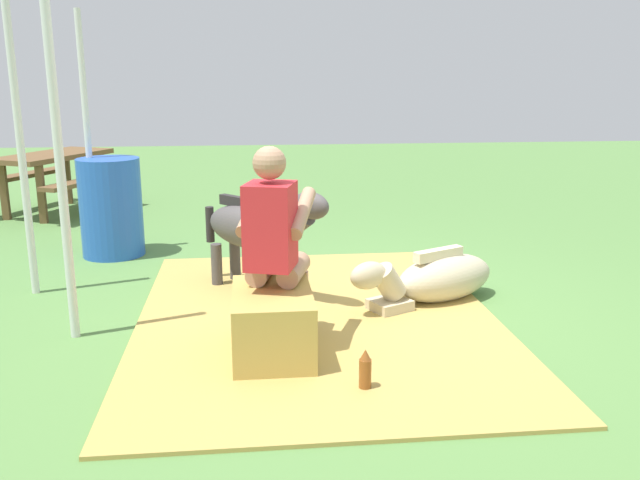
# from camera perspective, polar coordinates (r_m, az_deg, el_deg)

# --- Properties ---
(ground_plane) EXTENTS (24.00, 24.00, 0.00)m
(ground_plane) POSITION_cam_1_polar(r_m,az_deg,el_deg) (5.01, 2.01, -6.12)
(ground_plane) COLOR #568442
(hay_patch) EXTENTS (3.37, 2.54, 0.02)m
(hay_patch) POSITION_cam_1_polar(r_m,az_deg,el_deg) (4.85, -0.22, -6.67)
(hay_patch) COLOR tan
(hay_patch) RESTS_ON ground
(hay_bale) EXTENTS (0.74, 0.49, 0.43)m
(hay_bale) POSITION_cam_1_polar(r_m,az_deg,el_deg) (4.19, -4.04, -7.14)
(hay_bale) COLOR tan
(hay_bale) RESTS_ON ground
(person_seated) EXTENTS (0.71, 0.53, 1.31)m
(person_seated) POSITION_cam_1_polar(r_m,az_deg,el_deg) (4.19, -3.83, 0.01)
(person_seated) COLOR tan
(person_seated) RESTS_ON ground
(pony_standing) EXTENTS (1.09, 1.02, 0.89)m
(pony_standing) POSITION_cam_1_polar(r_m,az_deg,el_deg) (5.31, -5.49, 0.98)
(pony_standing) COLOR #4C4747
(pony_standing) RESTS_ON ground
(pony_lying) EXTENTS (0.84, 1.32, 0.42)m
(pony_lying) POSITION_cam_1_polar(r_m,az_deg,el_deg) (5.24, 9.75, -3.24)
(pony_lying) COLOR beige
(pony_lying) RESTS_ON ground
(soda_bottle) EXTENTS (0.07, 0.07, 0.25)m
(soda_bottle) POSITION_cam_1_polar(r_m,az_deg,el_deg) (3.79, 3.85, -11.03)
(soda_bottle) COLOR brown
(soda_bottle) RESTS_ON ground
(water_barrel) EXTENTS (0.59, 0.59, 0.94)m
(water_barrel) POSITION_cam_1_polar(r_m,az_deg,el_deg) (6.75, -17.28, 2.66)
(water_barrel) COLOR blue
(water_barrel) RESTS_ON ground
(tent_pole_left) EXTENTS (0.06, 0.06, 2.29)m
(tent_pole_left) POSITION_cam_1_polar(r_m,az_deg,el_deg) (4.58, -21.16, 5.81)
(tent_pole_left) COLOR silver
(tent_pole_left) RESTS_ON ground
(tent_pole_right) EXTENTS (0.06, 0.06, 2.29)m
(tent_pole_right) POSITION_cam_1_polar(r_m,az_deg,el_deg) (6.78, -19.10, 8.35)
(tent_pole_right) COLOR silver
(tent_pole_right) RESTS_ON ground
(tent_pole_mid) EXTENTS (0.06, 0.06, 2.29)m
(tent_pole_mid) POSITION_cam_1_polar(r_m,az_deg,el_deg) (5.68, -24.00, 6.96)
(tent_pole_mid) COLOR silver
(tent_pole_mid) RESTS_ON ground
(picnic_bench) EXTENTS (1.92, 1.83, 0.75)m
(picnic_bench) POSITION_cam_1_polar(r_m,az_deg,el_deg) (9.07, -21.64, 5.75)
(picnic_bench) COLOR brown
(picnic_bench) RESTS_ON ground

